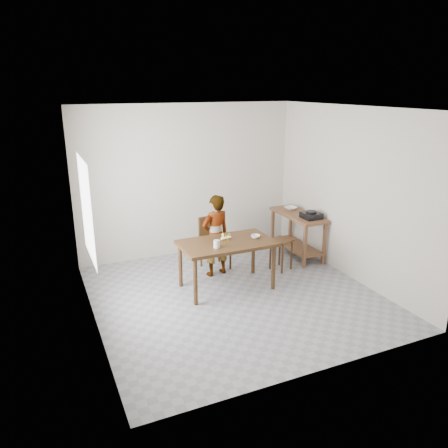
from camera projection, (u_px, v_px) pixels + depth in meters
name	position (u px, v px, depth m)	size (l,w,h in m)	color
floor	(235.00, 297.00, 6.49)	(4.00, 4.00, 0.04)	gray
ceiling	(237.00, 106.00, 5.66)	(4.00, 4.00, 0.04)	white
wall_back	(187.00, 181.00, 7.83)	(4.00, 0.04, 2.70)	beige
wall_front	(323.00, 258.00, 4.32)	(4.00, 0.04, 2.70)	beige
wall_left	(86.00, 226.00, 5.29)	(0.04, 4.00, 2.70)	beige
wall_right	(352.00, 194.00, 6.86)	(0.04, 4.00, 2.70)	beige
window_pane	(86.00, 210.00, 5.44)	(0.02, 1.10, 1.30)	white
dining_table	(227.00, 265.00, 6.63)	(1.40, 0.80, 0.75)	#3E2611
prep_counter	(297.00, 235.00, 7.90)	(0.50, 1.20, 0.80)	brown
child	(216.00, 236.00, 7.02)	(0.49, 0.32, 1.35)	white
dining_chair	(216.00, 243.00, 7.35)	(0.42, 0.42, 0.88)	#3E2611
stool	(281.00, 254.00, 7.34)	(0.30, 0.30, 0.54)	#3E2611
glass_tumbler	(217.00, 244.00, 6.27)	(0.09, 0.09, 0.11)	silver
small_bowl	(255.00, 237.00, 6.68)	(0.14, 0.14, 0.05)	silver
banana	(226.00, 238.00, 6.60)	(0.18, 0.13, 0.06)	gold
serving_bowl	(291.00, 208.00, 8.01)	(0.22, 0.22, 0.06)	silver
gas_burner	(311.00, 215.00, 7.49)	(0.30, 0.30, 0.10)	black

